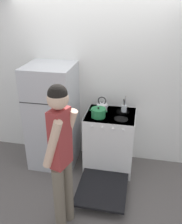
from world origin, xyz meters
name	(u,v)px	position (x,y,z in m)	size (l,w,h in m)	color
ground_plane	(94,152)	(0.00, 0.00, 0.00)	(14.00, 14.00, 0.00)	#5B5654
wall_back	(95,84)	(0.00, 0.03, 1.27)	(10.00, 0.06, 2.55)	silver
refrigerator	(53,117)	(-0.60, -0.34, 0.82)	(0.70, 0.71, 1.64)	#B7BABF
stove_range	(109,143)	(0.30, -0.35, 0.46)	(0.73, 1.38, 0.94)	white
dutch_oven_pot	(98,113)	(0.13, -0.44, 1.00)	(0.26, 0.22, 0.16)	#237A42
tea_kettle	(102,106)	(0.15, -0.19, 1.00)	(0.21, 0.16, 0.22)	silver
utensil_jar	(124,108)	(0.48, -0.18, 1.00)	(0.08, 0.08, 0.27)	silver
person	(61,153)	(-0.07, -1.54, 1.02)	(0.36, 0.42, 1.80)	#6B6051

